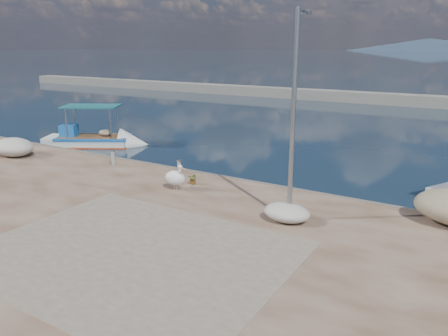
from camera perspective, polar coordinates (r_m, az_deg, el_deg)
ground at (r=16.13m, az=-7.10°, el=-7.58°), size 1400.00×1400.00×0.00m
quay at (r=12.44m, az=-25.12°, el=-15.25°), size 44.00×22.00×0.50m
quay_patch at (r=13.28m, az=-11.87°, el=-10.75°), size 9.00×7.00×0.01m
breakwater at (r=52.68m, az=21.17°, el=8.39°), size 120.00×2.20×7.50m
boat_left at (r=30.02m, az=-16.72°, el=3.29°), size 6.59×5.01×3.08m
pelican at (r=18.28m, az=-6.33°, el=-1.24°), size 1.22×0.72×1.16m
lamp_post at (r=14.54m, az=9.00°, el=5.43°), size 0.44×0.96×7.00m
bollard_near at (r=20.71m, az=-5.90°, el=0.25°), size 0.22×0.22×0.66m
bollard_far at (r=22.79m, az=-14.31°, el=1.45°), size 0.26×0.26×0.79m
potted_plant at (r=19.07m, az=-4.03°, el=-1.41°), size 0.50×0.45×0.49m
net_pile_a at (r=26.52m, az=-25.77°, el=2.48°), size 2.43×1.77×0.99m
net_pile_d at (r=15.24m, az=8.19°, el=-5.77°), size 1.63×1.23×0.61m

